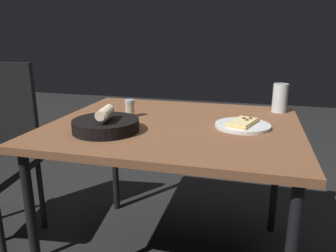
% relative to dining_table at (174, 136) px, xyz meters
% --- Properties ---
extents(dining_table, '(1.10, 0.93, 0.73)m').
position_rel_dining_table_xyz_m(dining_table, '(0.00, 0.00, 0.00)').
color(dining_table, brown).
rests_on(dining_table, ground).
extents(pizza_plate, '(0.24, 0.24, 0.04)m').
position_rel_dining_table_xyz_m(pizza_plate, '(0.30, 0.01, 0.07)').
color(pizza_plate, silver).
rests_on(pizza_plate, dining_table).
extents(bread_basket, '(0.27, 0.27, 0.11)m').
position_rel_dining_table_xyz_m(bread_basket, '(-0.24, -0.20, 0.09)').
color(bread_basket, black).
rests_on(bread_basket, dining_table).
extents(beer_glass, '(0.08, 0.08, 0.15)m').
position_rel_dining_table_xyz_m(beer_glass, '(0.47, 0.35, 0.13)').
color(beer_glass, silver).
rests_on(beer_glass, dining_table).
extents(pepper_shaker, '(0.05, 0.05, 0.08)m').
position_rel_dining_table_xyz_m(pepper_shaker, '(-0.24, 0.06, 0.10)').
color(pepper_shaker, '#BFB299').
rests_on(pepper_shaker, dining_table).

